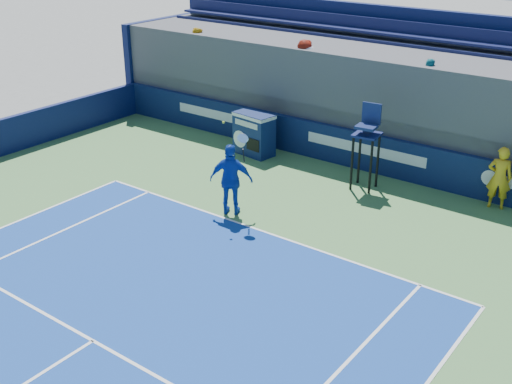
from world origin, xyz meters
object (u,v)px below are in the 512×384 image
Objects in this scene: umpire_chair at (367,138)px; tennis_player at (231,180)px; match_clock at (254,133)px; ball_person at (499,178)px.

tennis_player is (-1.99, -3.62, -0.55)m from umpire_chair.
umpire_chair is at bearing -4.11° from match_clock.
ball_person is at bearing 4.67° from match_clock.
tennis_player is (2.21, -3.92, 0.23)m from match_clock.
ball_person is 0.68× the size of tennis_player.
ball_person is 1.24× the size of match_clock.
match_clock is 0.57× the size of umpire_chair.
umpire_chair is at bearing 61.23° from tennis_player.
umpire_chair is 4.16m from tennis_player.
umpire_chair reaches higher than match_clock.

